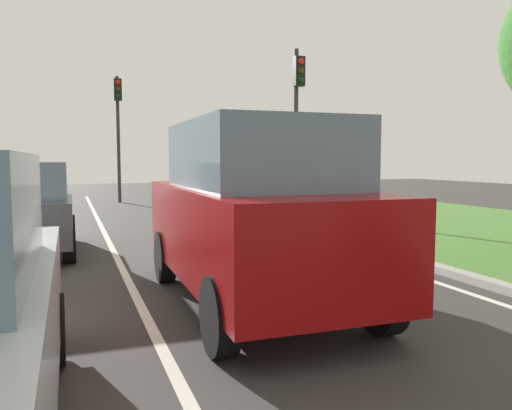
{
  "coord_description": "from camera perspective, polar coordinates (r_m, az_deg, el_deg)",
  "views": [
    {
      "loc": [
        -1.5,
        3.37,
        1.82
      ],
      "look_at": [
        0.92,
        9.93,
        1.2
      ],
      "focal_mm": 35.67,
      "sensor_mm": 36.0,
      "label": 1
    }
  ],
  "objects": [
    {
      "name": "grass_verge_right",
      "position": [
        14.7,
        22.83,
        -2.31
      ],
      "size": [
        9.0,
        48.0,
        0.06
      ],
      "primitive_type": "cube",
      "color": "#47752D",
      "rests_on": "ground"
    },
    {
      "name": "curb_right",
      "position": [
        12.14,
        7.45,
        -3.3
      ],
      "size": [
        0.24,
        48.0,
        0.12
      ],
      "primitive_type": "cube",
      "color": "#9E9B93",
      "rests_on": "ground"
    },
    {
      "name": "traffic_light_far_median",
      "position": [
        22.53,
        -15.21,
        9.56
      ],
      "size": [
        0.32,
        0.5,
        5.33
      ],
      "color": "#2D2D2D",
      "rests_on": "ground"
    },
    {
      "name": "ground_plane",
      "position": [
        10.89,
        -12.1,
        -4.66
      ],
      "size": [
        60.0,
        60.0,
        0.0
      ],
      "primitive_type": "plane",
      "color": "#383533"
    },
    {
      "name": "car_suv_ahead",
      "position": [
        6.33,
        -0.12,
        -0.86
      ],
      "size": [
        2.02,
        4.52,
        2.28
      ],
      "rotation": [
        0.0,
        0.0,
        -0.01
      ],
      "color": "maroon",
      "rests_on": "ground"
    },
    {
      "name": "lane_line_right_edge",
      "position": [
        11.93,
        5.31,
        -3.7
      ],
      "size": [
        0.12,
        32.0,
        0.01
      ],
      "primitive_type": "cube",
      "color": "silver",
      "rests_on": "ground"
    },
    {
      "name": "car_hatchback_far",
      "position": [
        10.74,
        -24.29,
        -0.38
      ],
      "size": [
        1.75,
        3.71,
        1.78
      ],
      "rotation": [
        0.0,
        0.0,
        -0.01
      ],
      "color": "#474C51",
      "rests_on": "ground"
    },
    {
      "name": "lane_line_center",
      "position": [
        10.82,
        -15.79,
        -4.79
      ],
      "size": [
        0.12,
        32.0,
        0.01
      ],
      "primitive_type": "cube",
      "color": "silver",
      "rests_on": "ground"
    },
    {
      "name": "traffic_light_near_right",
      "position": [
        16.17,
        4.68,
        11.15
      ],
      "size": [
        0.32,
        0.5,
        5.25
      ],
      "color": "#2D2D2D",
      "rests_on": "ground"
    }
  ]
}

